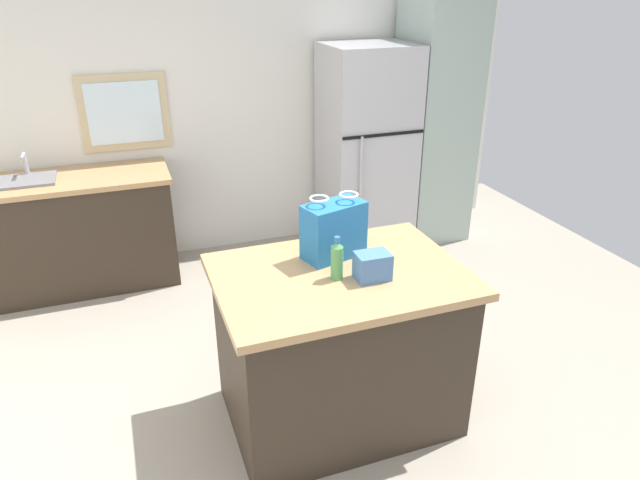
{
  "coord_description": "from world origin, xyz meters",
  "views": [
    {
      "loc": [
        -0.88,
        -2.26,
        2.29
      ],
      "look_at": [
        0.09,
        0.4,
        0.96
      ],
      "focal_mm": 32.09,
      "sensor_mm": 36.0,
      "label": 1
    }
  ],
  "objects_px": {
    "small_box": "(373,266)",
    "shopping_bag": "(334,230)",
    "refrigerator": "(366,150)",
    "tall_cabinet": "(435,124)",
    "kitchen_island": "(339,346)",
    "bottle": "(337,260)"
  },
  "relations": [
    {
      "from": "refrigerator",
      "to": "tall_cabinet",
      "type": "relative_size",
      "value": 0.84
    },
    {
      "from": "tall_cabinet",
      "to": "bottle",
      "type": "bearing_deg",
      "value": -130.12
    },
    {
      "from": "shopping_bag",
      "to": "small_box",
      "type": "xyz_separation_m",
      "value": [
        0.09,
        -0.3,
        -0.08
      ]
    },
    {
      "from": "kitchen_island",
      "to": "tall_cabinet",
      "type": "bearing_deg",
      "value": 49.85
    },
    {
      "from": "kitchen_island",
      "to": "refrigerator",
      "type": "bearing_deg",
      "value": 62.54
    },
    {
      "from": "shopping_bag",
      "to": "bottle",
      "type": "height_order",
      "value": "shopping_bag"
    },
    {
      "from": "bottle",
      "to": "refrigerator",
      "type": "bearing_deg",
      "value": 62.25
    },
    {
      "from": "tall_cabinet",
      "to": "small_box",
      "type": "xyz_separation_m",
      "value": [
        -1.62,
        -2.18,
        -0.07
      ]
    },
    {
      "from": "bottle",
      "to": "small_box",
      "type": "bearing_deg",
      "value": -20.68
    },
    {
      "from": "kitchen_island",
      "to": "shopping_bag",
      "type": "distance_m",
      "value": 0.63
    },
    {
      "from": "refrigerator",
      "to": "small_box",
      "type": "relative_size",
      "value": 10.54
    },
    {
      "from": "refrigerator",
      "to": "tall_cabinet",
      "type": "height_order",
      "value": "tall_cabinet"
    },
    {
      "from": "kitchen_island",
      "to": "bottle",
      "type": "relative_size",
      "value": 5.59
    },
    {
      "from": "tall_cabinet",
      "to": "bottle",
      "type": "relative_size",
      "value": 9.28
    },
    {
      "from": "kitchen_island",
      "to": "tall_cabinet",
      "type": "relative_size",
      "value": 0.6
    },
    {
      "from": "shopping_bag",
      "to": "kitchen_island",
      "type": "bearing_deg",
      "value": -100.69
    },
    {
      "from": "small_box",
      "to": "shopping_bag",
      "type": "bearing_deg",
      "value": 106.94
    },
    {
      "from": "tall_cabinet",
      "to": "shopping_bag",
      "type": "xyz_separation_m",
      "value": [
        -1.71,
        -1.88,
        0.01
      ]
    },
    {
      "from": "tall_cabinet",
      "to": "small_box",
      "type": "distance_m",
      "value": 2.72
    },
    {
      "from": "kitchen_island",
      "to": "tall_cabinet",
      "type": "distance_m",
      "value": 2.77
    },
    {
      "from": "bottle",
      "to": "shopping_bag",
      "type": "bearing_deg",
      "value": 72.49
    },
    {
      "from": "shopping_bag",
      "to": "small_box",
      "type": "bearing_deg",
      "value": -73.06
    }
  ]
}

